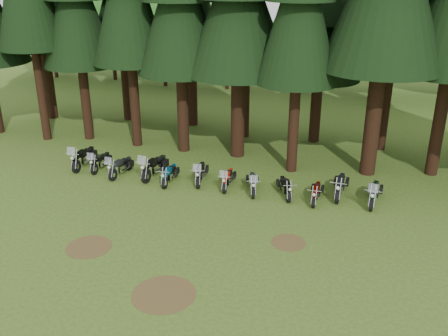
# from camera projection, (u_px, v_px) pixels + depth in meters

# --- Properties ---
(ground) EXTENTS (120.00, 120.00, 0.00)m
(ground) POSITION_uv_depth(u_px,v_px,m) (178.00, 233.00, 20.61)
(ground) COLOR #385618
(ground) RESTS_ON ground
(pine_back_4) EXTENTS (4.94, 4.94, 13.78)m
(pine_back_4) POSITION_uv_depth(u_px,v_px,m) (323.00, 3.00, 28.23)
(pine_back_4) COLOR black
(pine_back_4) RESTS_ON ground
(decid_0) EXTENTS (8.00, 7.78, 10.00)m
(decid_0) POSITION_uv_depth(u_px,v_px,m) (51.00, 15.00, 46.46)
(decid_0) COLOR black
(decid_0) RESTS_ON ground
(decid_1) EXTENTS (7.91, 7.69, 9.88)m
(decid_1) POSITION_uv_depth(u_px,v_px,m) (112.00, 17.00, 45.38)
(decid_1) COLOR black
(decid_1) RESTS_ON ground
(decid_2) EXTENTS (6.72, 6.53, 8.40)m
(decid_2) POSITION_uv_depth(u_px,v_px,m) (165.00, 30.00, 43.42)
(decid_2) COLOR black
(decid_2) RESTS_ON ground
(decid_3) EXTENTS (6.12, 5.95, 7.65)m
(decid_3) POSITION_uv_depth(u_px,v_px,m) (230.00, 37.00, 42.44)
(decid_3) COLOR black
(decid_3) RESTS_ON ground
(decid_4) EXTENTS (5.93, 5.76, 7.41)m
(decid_4) POSITION_uv_depth(u_px,v_px,m) (306.00, 40.00, 41.96)
(decid_4) COLOR black
(decid_4) RESTS_ON ground
(decid_5) EXTENTS (8.45, 8.21, 10.56)m
(decid_5) POSITION_uv_depth(u_px,v_px,m) (392.00, 20.00, 39.00)
(decid_5) COLOR black
(decid_5) RESTS_ON ground
(dirt_patch_0) EXTENTS (1.80, 1.80, 0.01)m
(dirt_patch_0) POSITION_uv_depth(u_px,v_px,m) (89.00, 247.00, 19.59)
(dirt_patch_0) COLOR #4C3D1E
(dirt_patch_0) RESTS_ON ground
(dirt_patch_1) EXTENTS (1.40, 1.40, 0.01)m
(dirt_patch_1) POSITION_uv_depth(u_px,v_px,m) (288.00, 242.00, 19.90)
(dirt_patch_1) COLOR #4C3D1E
(dirt_patch_1) RESTS_ON ground
(dirt_patch_2) EXTENTS (2.20, 2.20, 0.01)m
(dirt_patch_2) POSITION_uv_depth(u_px,v_px,m) (164.00, 294.00, 16.79)
(dirt_patch_2) COLOR #4C3D1E
(dirt_patch_2) RESTS_ON ground
(motorcycle_0) EXTENTS (0.47, 2.46, 1.55)m
(motorcycle_0) POSITION_uv_depth(u_px,v_px,m) (84.00, 158.00, 27.13)
(motorcycle_0) COLOR black
(motorcycle_0) RESTS_ON ground
(motorcycle_1) EXTENTS (0.39, 2.07, 1.30)m
(motorcycle_1) POSITION_uv_depth(u_px,v_px,m) (101.00, 162.00, 26.82)
(motorcycle_1) COLOR black
(motorcycle_1) RESTS_ON ground
(motorcycle_2) EXTENTS (0.52, 2.20, 1.38)m
(motorcycle_2) POSITION_uv_depth(u_px,v_px,m) (121.00, 167.00, 26.06)
(motorcycle_2) COLOR black
(motorcycle_2) RESTS_ON ground
(motorcycle_3) EXTENTS (0.60, 2.52, 1.58)m
(motorcycle_3) POSITION_uv_depth(u_px,v_px,m) (154.00, 167.00, 25.87)
(motorcycle_3) COLOR black
(motorcycle_3) RESTS_ON ground
(motorcycle_4) EXTENTS (0.33, 2.06, 0.84)m
(motorcycle_4) POSITION_uv_depth(u_px,v_px,m) (169.00, 175.00, 25.19)
(motorcycle_4) COLOR black
(motorcycle_4) RESTS_ON ground
(motorcycle_5) EXTENTS (0.68, 2.24, 1.41)m
(motorcycle_5) POSITION_uv_depth(u_px,v_px,m) (200.00, 174.00, 25.24)
(motorcycle_5) COLOR black
(motorcycle_5) RESTS_ON ground
(motorcycle_6) EXTENTS (0.44, 2.07, 1.30)m
(motorcycle_6) POSITION_uv_depth(u_px,v_px,m) (228.00, 179.00, 24.66)
(motorcycle_6) COLOR black
(motorcycle_6) RESTS_ON ground
(motorcycle_7) EXTENTS (0.79, 2.07, 1.31)m
(motorcycle_7) POSITION_uv_depth(u_px,v_px,m) (253.00, 184.00, 24.15)
(motorcycle_7) COLOR black
(motorcycle_7) RESTS_ON ground
(motorcycle_8) EXTENTS (0.85, 1.91, 0.81)m
(motorcycle_8) POSITION_uv_depth(u_px,v_px,m) (285.00, 188.00, 23.76)
(motorcycle_8) COLOR black
(motorcycle_8) RESTS_ON ground
(motorcycle_9) EXTENTS (0.29, 1.97, 0.80)m
(motorcycle_9) POSITION_uv_depth(u_px,v_px,m) (316.00, 193.00, 23.23)
(motorcycle_9) COLOR black
(motorcycle_9) RESTS_ON ground
(motorcycle_10) EXTENTS (0.37, 2.34, 0.95)m
(motorcycle_10) POSITION_uv_depth(u_px,v_px,m) (340.00, 187.00, 23.72)
(motorcycle_10) COLOR black
(motorcycle_10) RESTS_ON ground
(motorcycle_11) EXTENTS (0.53, 2.31, 1.45)m
(motorcycle_11) POSITION_uv_depth(u_px,v_px,m) (374.00, 194.00, 22.96)
(motorcycle_11) COLOR black
(motorcycle_11) RESTS_ON ground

